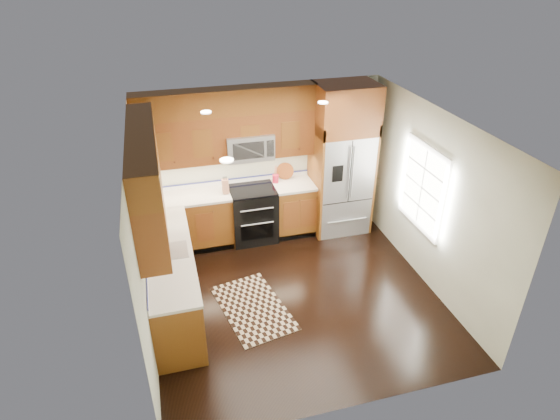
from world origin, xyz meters
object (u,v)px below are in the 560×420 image
object	(u,v)px
rug	(253,307)
utensil_crock	(275,177)
refrigerator	(342,160)
knife_block	(225,186)
range	(253,214)

from	to	relation	value
rug	utensil_crock	size ratio (longest dim) A/B	4.54
utensil_crock	refrigerator	bearing A→B (deg)	-9.94
knife_block	rug	bearing A→B (deg)	-88.90
refrigerator	knife_block	xyz separation A→B (m)	(-1.99, 0.05, -0.25)
refrigerator	utensil_crock	size ratio (longest dim) A/B	8.66
range	refrigerator	size ratio (longest dim) A/B	0.36
rug	range	bearing A→B (deg)	66.01
range	rug	size ratio (longest dim) A/B	0.69
range	utensil_crock	xyz separation A→B (m)	(0.44, 0.16, 0.57)
knife_block	utensil_crock	bearing A→B (deg)	9.14
refrigerator	knife_block	world-z (taller)	refrigerator
utensil_crock	knife_block	bearing A→B (deg)	-170.86
range	knife_block	world-z (taller)	knife_block
rug	knife_block	bearing A→B (deg)	79.86
knife_block	utensil_crock	distance (m)	0.89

